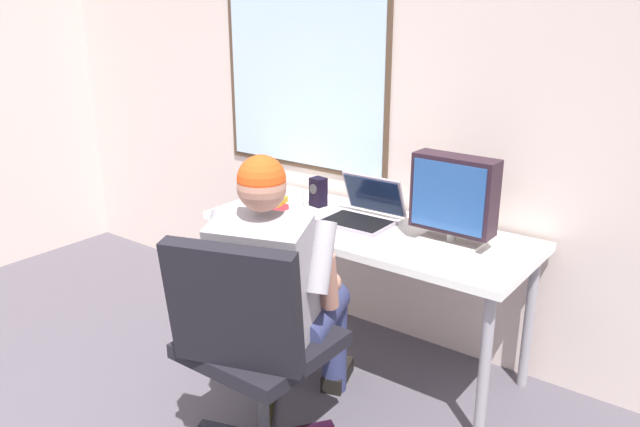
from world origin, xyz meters
name	(u,v)px	position (x,y,z in m)	size (l,w,h in m)	color
wall_rear	(382,74)	(-0.02, 2.67, 1.43)	(5.24, 0.08, 2.86)	beige
desk	(367,240)	(0.16, 2.28, 0.67)	(1.63, 0.65, 0.74)	gray
office_chair	(249,334)	(0.21, 1.37, 0.57)	(0.64, 0.63, 1.00)	black
person_seated	(277,285)	(0.13, 1.63, 0.66)	(0.66, 0.85, 1.25)	navy
crt_monitor	(454,197)	(0.59, 2.31, 0.96)	(0.38, 0.23, 0.41)	beige
laptop	(365,210)	(0.10, 2.35, 0.80)	(0.34, 0.32, 0.22)	gray
wine_glass	(296,200)	(-0.16, 2.13, 0.86)	(0.08, 0.08, 0.17)	silver
desk_speaker	(318,192)	(-0.23, 2.40, 0.82)	(0.09, 0.08, 0.16)	black
book_stack	(271,203)	(-0.41, 2.21, 0.77)	(0.18, 0.14, 0.06)	red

